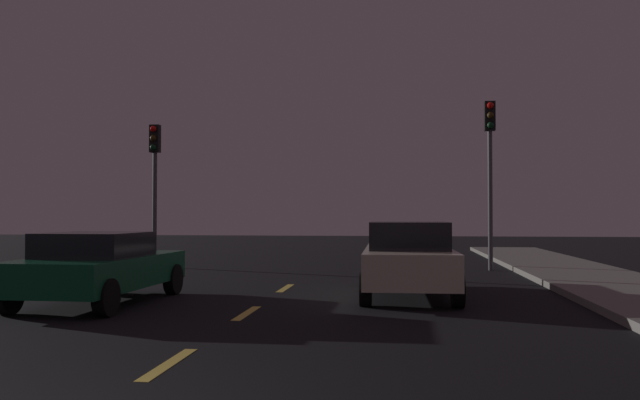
% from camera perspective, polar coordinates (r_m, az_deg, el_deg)
% --- Properties ---
extents(ground_plane, '(80.00, 80.00, 0.00)m').
position_cam_1_polar(ground_plane, '(11.91, -5.80, -9.50)').
color(ground_plane, black).
extents(lane_stripe_second, '(0.16, 1.60, 0.01)m').
position_cam_1_polar(lane_stripe_second, '(7.75, -13.23, -13.91)').
color(lane_stripe_second, '#EACC4C').
rests_on(lane_stripe_second, ground_plane).
extents(lane_stripe_third, '(0.16, 1.60, 0.01)m').
position_cam_1_polar(lane_stripe_third, '(11.34, -6.48, -9.90)').
color(lane_stripe_third, '#EACC4C').
rests_on(lane_stripe_third, ground_plane).
extents(lane_stripe_fourth, '(0.16, 1.60, 0.01)m').
position_cam_1_polar(lane_stripe_fourth, '(15.03, -3.08, -7.78)').
color(lane_stripe_fourth, '#EACC4C').
rests_on(lane_stripe_fourth, ground_plane).
extents(traffic_signal_left, '(0.32, 0.38, 4.63)m').
position_cam_1_polar(traffic_signal_left, '(21.64, -14.42, 2.87)').
color(traffic_signal_left, '#4C4C51').
rests_on(traffic_signal_left, ground_plane).
extents(traffic_signal_right, '(0.32, 0.38, 5.17)m').
position_cam_1_polar(traffic_signal_right, '(20.38, 14.81, 4.11)').
color(traffic_signal_right, '#4C4C51').
rests_on(traffic_signal_right, ground_plane).
extents(car_stopped_ahead, '(1.97, 4.62, 1.55)m').
position_cam_1_polar(car_stopped_ahead, '(13.71, 7.82, -5.12)').
color(car_stopped_ahead, beige).
rests_on(car_stopped_ahead, ground_plane).
extents(car_adjacent_lane, '(2.05, 4.20, 1.36)m').
position_cam_1_polar(car_adjacent_lane, '(13.08, -18.97, -5.57)').
color(car_adjacent_lane, '#0F4C2D').
rests_on(car_adjacent_lane, ground_plane).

